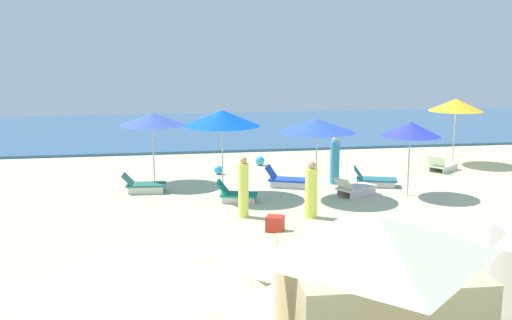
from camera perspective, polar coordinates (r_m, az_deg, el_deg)
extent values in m
plane|color=beige|center=(11.83, -3.50, -12.49)|extent=(60.00, 60.00, 0.00)
cube|color=#2D5983|center=(33.66, -7.40, 2.94)|extent=(60.00, 14.96, 0.12)
pyramid|color=beige|center=(6.81, -12.59, -10.32)|extent=(2.43, 2.17, 0.49)
pyramid|color=beige|center=(7.19, 11.48, -7.15)|extent=(2.39, 2.34, 0.51)
cylinder|color=silver|center=(19.37, 14.47, -0.55)|extent=(0.05, 0.05, 1.91)
cone|color=#2E3ACD|center=(19.18, 14.64, 2.91)|extent=(1.87, 1.87, 0.46)
cube|color=silver|center=(20.29, 11.55, -2.37)|extent=(1.16, 0.41, 0.20)
cube|color=silver|center=(20.82, 11.49, -2.03)|extent=(1.16, 0.41, 0.20)
cube|color=#246B73|center=(20.53, 11.53, -1.84)|extent=(1.47, 1.03, 0.06)
cube|color=#246B73|center=(20.46, 9.82, -1.24)|extent=(0.50, 0.69, 0.43)
cylinder|color=silver|center=(20.68, -9.82, 0.53)|extent=(0.05, 0.05, 2.04)
cone|color=#3753B3|center=(20.50, -9.93, 3.90)|extent=(2.23, 2.23, 0.42)
cube|color=silver|center=(19.35, -10.58, -2.94)|extent=(1.13, 0.13, 0.23)
cube|color=silver|center=(19.89, -10.42, -2.56)|extent=(1.13, 0.13, 0.23)
cube|color=#296658|center=(19.59, -10.51, -2.33)|extent=(1.30, 0.75, 0.06)
cube|color=#296658|center=(19.62, -12.21, -1.84)|extent=(0.41, 0.65, 0.39)
cylinder|color=silver|center=(18.55, 5.82, -0.48)|extent=(0.05, 0.05, 2.08)
cone|color=blue|center=(18.35, 5.89, 3.32)|extent=(2.36, 2.36, 0.41)
cube|color=silver|center=(19.80, 3.12, -2.47)|extent=(1.16, 0.50, 0.22)
cube|color=silver|center=(20.32, 3.38, -2.11)|extent=(1.16, 0.50, 0.22)
cube|color=#2047B6|center=(20.03, 3.26, -1.89)|extent=(1.51, 1.12, 0.06)
cube|color=#2047B6|center=(20.09, 1.48, -1.19)|extent=(0.56, 0.70, 0.47)
cube|color=silver|center=(19.03, 10.25, -3.17)|extent=(1.06, 0.66, 0.23)
cube|color=silver|center=(19.37, 9.02, -2.88)|extent=(1.06, 0.66, 0.23)
cube|color=silver|center=(19.17, 9.65, -2.60)|extent=(1.48, 1.24, 0.06)
cube|color=silver|center=(18.66, 8.43, -2.34)|extent=(0.60, 0.69, 0.41)
cylinder|color=silver|center=(25.09, 18.49, 2.06)|extent=(0.05, 0.05, 2.14)
cone|color=yellow|center=(24.93, 18.67, 5.04)|extent=(2.14, 2.14, 0.49)
cube|color=silver|center=(23.60, 18.18, -0.85)|extent=(0.96, 0.74, 0.20)
cube|color=silver|center=(23.85, 16.95, -0.66)|extent=(0.96, 0.74, 0.20)
cube|color=silver|center=(23.70, 17.58, -0.45)|extent=(1.45, 1.32, 0.06)
cube|color=silver|center=(23.13, 16.94, -0.14)|extent=(0.58, 0.66, 0.45)
cylinder|color=silver|center=(18.71, -3.24, -0.11)|extent=(0.05, 0.05, 2.23)
cone|color=blue|center=(18.50, -3.29, 4.05)|extent=(2.38, 2.38, 0.50)
cube|color=silver|center=(17.92, -1.73, -3.93)|extent=(0.98, 0.28, 0.20)
cube|color=silver|center=(18.43, -1.55, -3.51)|extent=(0.98, 0.28, 0.20)
cube|color=#107A66|center=(18.14, -1.64, -3.32)|extent=(1.22, 0.87, 0.06)
cube|color=#107A66|center=(18.15, -3.23, -2.66)|extent=(0.49, 0.66, 0.44)
cylinder|color=#E0EA5B|center=(16.44, -1.22, -2.93)|extent=(0.40, 0.40, 1.52)
sphere|color=tan|center=(16.25, -1.23, -0.02)|extent=(0.21, 0.21, 0.21)
cylinder|color=teal|center=(20.56, 7.59, -0.27)|extent=(0.45, 0.45, 1.46)
sphere|color=beige|center=(20.41, 7.64, 1.99)|extent=(0.20, 0.20, 0.20)
cylinder|color=#ECED55|center=(16.47, 5.33, -3.19)|extent=(0.43, 0.43, 1.38)
sphere|color=tan|center=(16.30, 5.38, -0.51)|extent=(0.22, 0.22, 0.22)
sphere|color=#34A3CD|center=(23.60, 0.38, -0.08)|extent=(0.37, 0.37, 0.37)
cube|color=red|center=(15.33, 1.84, -6.13)|extent=(0.56, 0.53, 0.40)
sphere|color=#329DD9|center=(22.02, -3.64, -0.96)|extent=(0.33, 0.33, 0.33)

